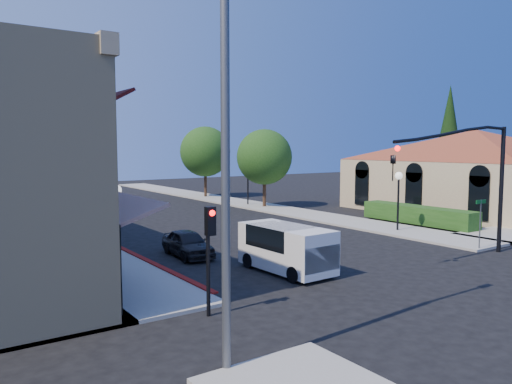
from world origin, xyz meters
TOP-DOWN VIEW (x-y plane):
  - ground at (0.00, 0.00)m, footprint 120.00×120.00m
  - sidewalk_left at (-8.75, 27.00)m, footprint 3.50×50.00m
  - sidewalk_right at (8.75, 27.00)m, footprint 3.50×50.00m
  - curb_red_strip at (-6.90, 8.00)m, footprint 0.25×10.00m
  - mission_building at (21.99, 11.50)m, footprint 30.12×30.12m
  - hedge at (11.70, 9.00)m, footprint 1.40×8.00m
  - conifer_far at (28.00, 18.00)m, footprint 3.20×3.20m
  - street_tree_a at (8.80, 22.00)m, footprint 4.56×4.56m
  - street_tree_b at (8.80, 32.00)m, footprint 4.94×4.94m
  - signal_mast_arm at (5.86, 1.50)m, footprint 8.01×0.39m
  - secondary_signal at (-8.00, 1.41)m, footprint 0.28×0.42m
  - cobra_streetlight at (-9.15, -2.00)m, footprint 3.60×0.25m
  - street_name_sign at (7.50, 2.20)m, footprint 0.80×0.06m
  - lamppost_left_near at (-8.50, 8.00)m, footprint 0.44×0.44m
  - lamppost_left_far at (-8.50, 22.00)m, footprint 0.44×0.44m
  - lamppost_right_near at (8.50, 8.00)m, footprint 0.44×0.44m
  - lamppost_right_far at (8.50, 24.00)m, footprint 0.44×0.44m
  - white_van at (-2.82, 4.27)m, footprint 1.98×4.27m
  - parked_car_a at (-4.80, 9.15)m, footprint 1.70×3.70m
  - parked_car_b at (-6.20, 19.00)m, footprint 1.79×4.12m
  - parked_car_c at (-4.80, 22.48)m, footprint 1.95×4.65m
  - parked_car_d at (-4.80, 28.82)m, footprint 2.12×4.16m

SIDE VIEW (x-z plane):
  - ground at x=0.00m, z-range 0.00..0.00m
  - curb_red_strip at x=-6.90m, z-range -0.03..0.03m
  - hedge at x=11.70m, z-range -0.55..0.55m
  - sidewalk_left at x=-8.75m, z-range 0.00..0.12m
  - sidewalk_right at x=8.75m, z-range 0.00..0.12m
  - parked_car_d at x=-4.80m, z-range 0.00..1.13m
  - parked_car_a at x=-4.80m, z-range 0.00..1.23m
  - parked_car_b at x=-6.20m, z-range 0.00..1.32m
  - parked_car_c at x=-4.80m, z-range 0.00..1.34m
  - white_van at x=-2.82m, z-range 0.15..2.02m
  - street_name_sign at x=7.50m, z-range 0.45..2.95m
  - secondary_signal at x=-8.00m, z-range 0.66..3.98m
  - lamppost_left_near at x=-8.50m, z-range 0.95..4.52m
  - lamppost_left_far at x=-8.50m, z-range 0.95..4.52m
  - lamppost_right_near at x=8.50m, z-range 0.95..4.52m
  - lamppost_right_far at x=8.50m, z-range 0.95..4.52m
  - mission_building at x=21.99m, z-range 0.55..6.95m
  - signal_mast_arm at x=5.86m, z-range 1.09..7.09m
  - street_tree_a at x=8.80m, z-range 0.95..7.43m
  - street_tree_b at x=8.80m, z-range 1.03..8.05m
  - cobra_streetlight at x=-9.15m, z-range 0.61..9.92m
  - conifer_far at x=28.00m, z-range 0.86..11.86m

